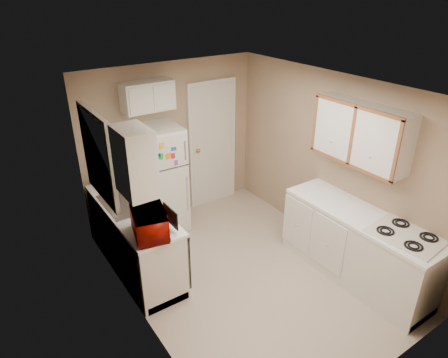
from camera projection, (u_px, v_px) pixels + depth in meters
floor at (246, 272)px, 5.17m from camera, size 3.80×3.80×0.00m
ceiling at (251, 88)px, 4.11m from camera, size 3.80×3.80×0.00m
wall_left at (135, 228)px, 3.93m from camera, size 3.80×3.80×0.00m
wall_right at (331, 163)px, 5.34m from camera, size 3.80×3.80×0.00m
wall_back at (172, 142)px, 6.05m from camera, size 2.80×2.80×0.00m
wall_front at (390, 282)px, 3.23m from camera, size 2.80×2.80×0.00m
left_counter at (135, 238)px, 5.08m from camera, size 0.60×1.80×0.90m
dishwasher at (177, 251)px, 4.77m from camera, size 0.03×0.58×0.72m
sink at (127, 205)px, 5.01m from camera, size 0.54×0.74×0.16m
microwave at (150, 223)px, 4.30m from camera, size 0.57×0.40×0.34m
soap_bottle at (108, 181)px, 5.31m from camera, size 0.11×0.11×0.20m
window_blinds at (99, 156)px, 4.55m from camera, size 0.10×0.98×1.08m
upper_cabinet_left at (135, 162)px, 3.91m from camera, size 0.30×0.45×0.70m
refrigerator at (159, 180)px, 5.77m from camera, size 0.69×0.67×1.61m
cabinet_over_fridge at (148, 96)px, 5.38m from camera, size 0.70×0.30×0.40m
interior_door at (213, 145)px, 6.45m from camera, size 0.86×0.06×2.08m
right_counter at (356, 246)px, 4.93m from camera, size 0.60×2.00×0.90m
stove at (398, 269)px, 4.55m from camera, size 0.66×0.79×0.89m
upper_cabinet_right at (361, 134)px, 4.63m from camera, size 0.30×1.20×0.70m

